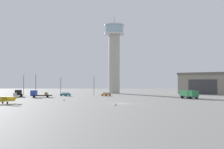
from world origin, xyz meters
The scene contains 15 objects.
ground_plane centered at (0.00, 0.00, 0.00)m, with size 400.00×400.00×0.00m, color gray.
control_tower centered at (-1.24, 69.03, 20.02)m, with size 9.80×9.80×37.74m.
hangar centered at (43.77, 65.72, 4.95)m, with size 31.47×30.91×9.86m.
airplane_yellow centered at (-27.97, -1.19, 1.20)m, with size 7.75×6.69×2.57m.
truck_box_green centered at (22.13, 21.21, 1.56)m, with size 4.82×7.06×2.65m.
truck_box_black centered at (-36.94, 35.70, 1.48)m, with size 4.08×6.40×2.54m.
truck_flatbed_blue centered at (-28.02, 29.22, 1.22)m, with size 7.26×3.67×2.48m.
car_orange centered at (-4.59, 41.54, 0.74)m, with size 3.80×4.82×1.37m.
car_teal centered at (-20.32, 40.77, 0.74)m, with size 4.65×4.34×1.37m.
light_post_west centered at (-38.87, 48.01, 5.13)m, with size 0.44×0.44×8.61m.
light_post_east centered at (-33.21, 45.50, 5.30)m, with size 0.44×0.44×8.92m.
light_post_north centered at (-9.82, 48.78, 4.97)m, with size 0.44×0.44×8.30m.
light_post_centre centered at (-23.12, 45.83, 4.58)m, with size 0.44×0.44×7.57m.
traffic_cone_near_left centered at (-1.51, -6.79, 0.34)m, with size 0.36×0.36×0.70m.
traffic_cone_near_right centered at (-15.92, 11.22, 0.36)m, with size 0.36×0.36×0.73m.
Camera 1 is at (-2.33, -68.71, 4.86)m, focal length 45.33 mm.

